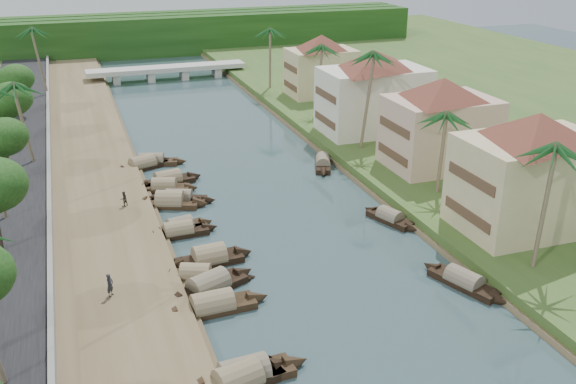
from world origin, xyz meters
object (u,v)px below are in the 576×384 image
object	(u,v)px
building_near	(532,170)
sampan_0	(245,375)
sampan_1	(238,381)
bridge	(167,70)
person_near	(110,285)

from	to	relation	value
building_near	sampan_0	distance (m)	30.81
sampan_0	sampan_1	world-z (taller)	sampan_1
sampan_0	sampan_1	xyz separation A→B (m)	(-0.51, -0.43, 0.00)
building_near	sampan_1	distance (m)	31.42
building_near	bridge	bearing A→B (deg)	104.39
bridge	sampan_1	bearing A→B (deg)	-96.63
bridge	sampan_1	distance (m)	85.49
person_near	building_near	bearing A→B (deg)	-53.27
sampan_1	bridge	bearing A→B (deg)	69.62
sampan_1	person_near	xyz separation A→B (m)	(-6.30, 11.70, 1.26)
sampan_0	bridge	bearing A→B (deg)	79.91
bridge	sampan_0	size ratio (longest dim) A/B	3.23
bridge	building_near	world-z (taller)	building_near
building_near	sampan_1	world-z (taller)	building_near
building_near	sampan_0	world-z (taller)	building_near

